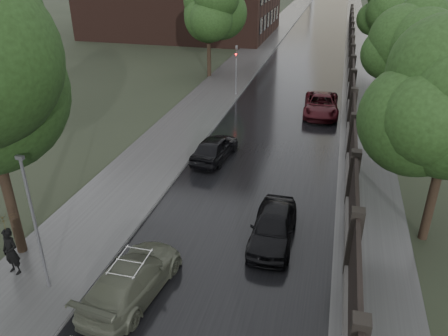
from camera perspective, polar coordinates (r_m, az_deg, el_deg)
fence_right at (r=41.37m, az=16.29°, el=12.23°), size 0.45×75.72×2.70m
tree_left_far at (r=40.22m, az=-2.05°, el=19.00°), size 4.25×4.25×7.39m
tree_right_b at (r=31.01m, az=22.75°, el=14.24°), size 4.08×4.08×7.01m
tree_right_c at (r=48.72m, az=20.46°, el=18.44°), size 4.08×4.08×7.01m
lamp_post at (r=15.25m, az=-23.42°, el=-6.86°), size 0.25×0.12×5.11m
traffic_light at (r=35.04m, az=1.61°, el=13.14°), size 0.16×0.32×4.00m
volga_sedan at (r=15.37m, az=-11.91°, el=-13.94°), size 2.39×4.81×1.34m
hatchback_left at (r=24.26m, az=-1.22°, el=2.66°), size 2.09×4.20×1.38m
car_right_near at (r=17.57m, az=6.43°, el=-7.57°), size 1.70×4.15×1.41m
car_right_far at (r=32.00m, az=12.57°, el=8.07°), size 2.57×5.20×1.42m
pedestrian_umbrella at (r=16.74m, az=-26.75°, el=-7.01°), size 1.23×1.25×2.84m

